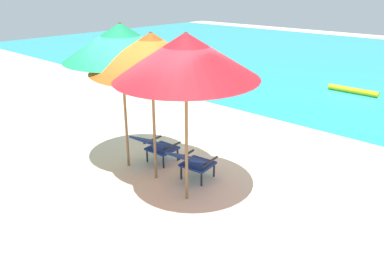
{
  "coord_description": "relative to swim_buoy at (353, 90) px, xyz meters",
  "views": [
    {
      "loc": [
        4.62,
        -4.5,
        3.35
      ],
      "look_at": [
        0.0,
        0.58,
        0.75
      ],
      "focal_mm": 35.83,
      "sensor_mm": 36.0,
      "label": 1
    }
  ],
  "objects": [
    {
      "name": "ground_plane",
      "position": [
        -0.38,
        -3.91,
        -0.1
      ],
      "size": [
        40.0,
        40.0,
        0.0
      ],
      "primitive_type": "plane",
      "color": "beige"
    },
    {
      "name": "swim_buoy",
      "position": [
        0.0,
        0.0,
        0.0
      ],
      "size": [
        1.6,
        0.18,
        0.18
      ],
      "primitive_type": "cylinder",
      "rotation": [
        0.0,
        1.57,
        0.0
      ],
      "color": "yellow",
      "rests_on": "ocean_band"
    },
    {
      "name": "lounge_chair_left",
      "position": [
        -0.87,
        -7.84,
        0.31
      ],
      "size": [
        0.59,
        0.91,
        0.68
      ],
      "color": "navy",
      "rests_on": "ground_plane"
    },
    {
      "name": "lounge_chair_right",
      "position": [
        0.13,
        -7.88,
        0.31
      ],
      "size": [
        0.65,
        0.94,
        0.68
      ],
      "color": "navy",
      "rests_on": "ground_plane"
    },
    {
      "name": "beach_umbrella_left",
      "position": [
        -1.24,
        -8.24,
        2.29
      ],
      "size": [
        2.62,
        2.62,
        2.73
      ],
      "color": "olive",
      "rests_on": "ground_plane"
    },
    {
      "name": "beach_umbrella_center",
      "position": [
        -0.47,
        -8.23,
        2.19
      ],
      "size": [
        2.18,
        2.17,
        2.65
      ],
      "color": "olive",
      "rests_on": "ground_plane"
    },
    {
      "name": "beach_umbrella_right",
      "position": [
        0.45,
        -8.38,
        2.27
      ],
      "size": [
        2.46,
        2.47,
        2.73
      ],
      "color": "olive",
      "rests_on": "ground_plane"
    }
  ]
}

